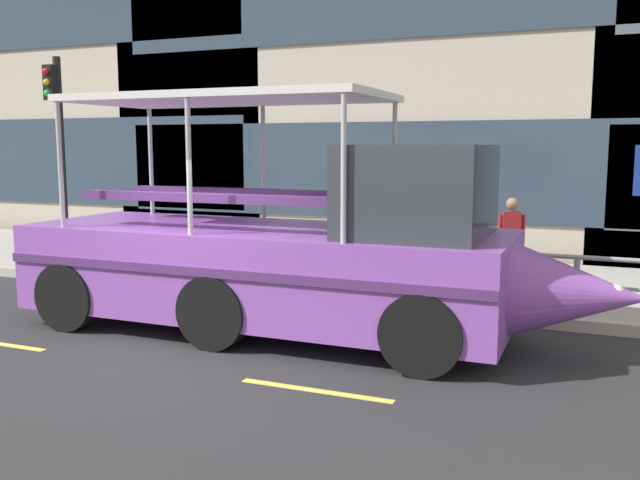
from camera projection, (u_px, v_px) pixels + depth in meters
The scene contains 8 objects.
ground_plane at pixel (166, 351), 9.01m from camera, with size 120.00×120.00×0.00m, color #2B2B2D.
sidewalk at pixel (326, 272), 14.12m from camera, with size 32.00×4.80×0.18m, color #A8A59E.
curb_edge at pixel (272, 296), 11.84m from camera, with size 32.00×0.18×0.18m, color #B2ADA3.
lane_centreline at pixel (137, 364), 8.44m from camera, with size 25.80×0.12×0.01m.
curb_guardrail at pixel (316, 256), 11.80m from camera, with size 12.78×0.09×0.89m.
traffic_light_pole at pixel (58, 140), 14.43m from camera, with size 0.24×0.46×4.35m.
duck_tour_boat at pixel (297, 256), 9.67m from camera, with size 8.77×2.50×3.40m.
pedestrian_near_bow at pixel (511, 234), 11.96m from camera, with size 0.45×0.25×1.61m.
Camera 1 is at (5.22, -7.28, 2.68)m, focal length 38.37 mm.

